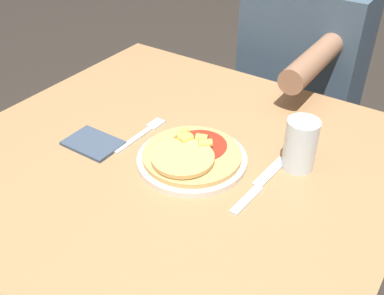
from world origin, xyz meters
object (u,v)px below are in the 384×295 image
at_px(dining_table, 175,191).
at_px(person_diner, 301,70).
at_px(knife, 259,185).
at_px(fork, 143,133).
at_px(drinking_glass, 300,145).
at_px(plate, 192,159).
at_px(pizza, 190,154).

height_order(dining_table, person_diner, person_diner).
bearing_deg(knife, fork, 176.94).
height_order(dining_table, drinking_glass, drinking_glass).
relative_size(dining_table, knife, 4.49).
height_order(knife, person_diner, person_diner).
xyz_separation_m(plate, person_diner, (-0.03, 0.72, -0.07)).
height_order(plate, fork, plate).
height_order(plate, pizza, pizza).
bearing_deg(plate, knife, 3.44).
bearing_deg(drinking_glass, person_diner, 111.08).
bearing_deg(plate, dining_table, -179.96).
bearing_deg(person_diner, plate, -87.73).
distance_m(dining_table, knife, 0.24).
distance_m(fork, person_diner, 0.71).
height_order(pizza, fork, pizza).
bearing_deg(fork, pizza, -10.82).
xyz_separation_m(drinking_glass, person_diner, (-0.23, 0.60, -0.12)).
xyz_separation_m(fork, knife, (0.33, -0.02, 0.00)).
distance_m(pizza, fork, 0.17).
bearing_deg(plate, pizza, -118.04).
bearing_deg(person_diner, dining_table, -91.70).
bearing_deg(pizza, knife, 4.62).
height_order(plate, drinking_glass, drinking_glass).
relative_size(dining_table, plate, 4.00).
bearing_deg(pizza, person_diner, 92.11).
height_order(pizza, person_diner, person_diner).
height_order(plate, knife, plate).
relative_size(pizza, knife, 1.01).
height_order(plate, person_diner, person_diner).
distance_m(dining_table, person_diner, 0.72).
height_order(pizza, knife, pizza).
xyz_separation_m(dining_table, knife, (0.21, 0.01, 0.11)).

